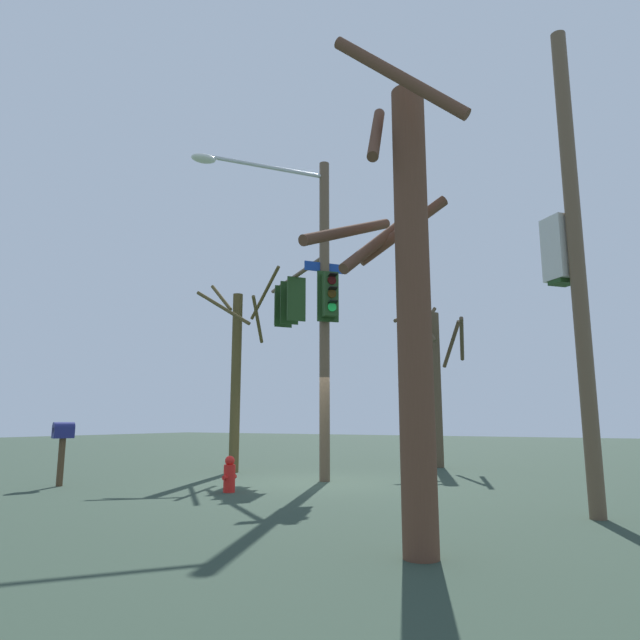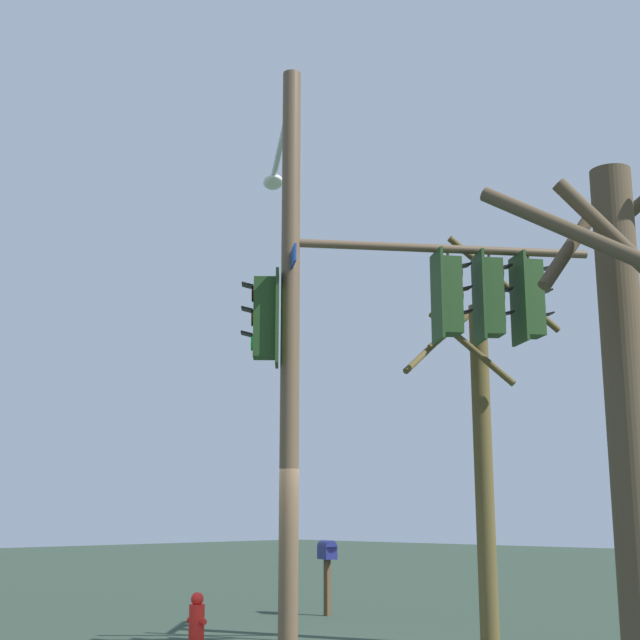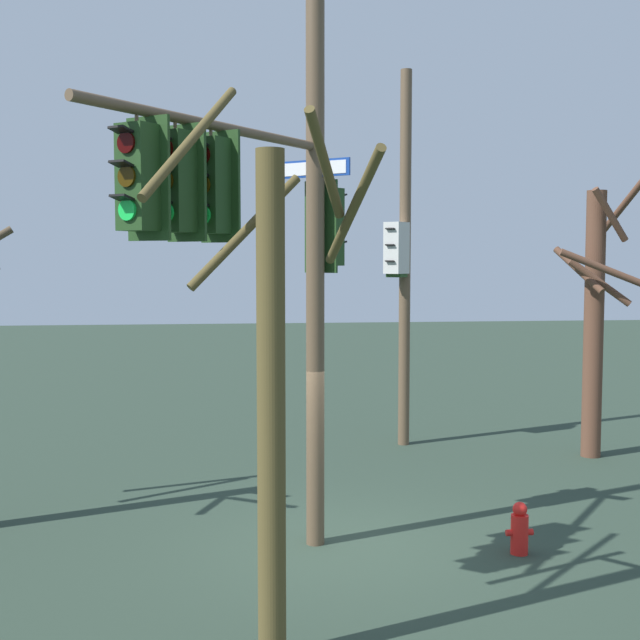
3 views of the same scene
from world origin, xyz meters
The scene contains 5 objects.
main_signal_pole_assembly centered at (0.91, 0.78, 4.73)m, with size 5.60×4.01×8.19m.
fire_hydrant centered at (-2.40, 0.59, 0.34)m, with size 0.38×0.24×0.73m.
mailbox centered at (-3.40, 4.57, 1.11)m, with size 0.50×0.39×1.41m.
bare_tree_behind_pole centered at (5.66, -1.32, 2.81)m, with size 1.86×2.27×5.46m.
bare_tree_across_street centered at (1.16, 3.19, 2.91)m, with size 2.28×2.03×5.97m.
Camera 2 is at (8.93, -8.50, 1.93)m, focal length 50.21 mm.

